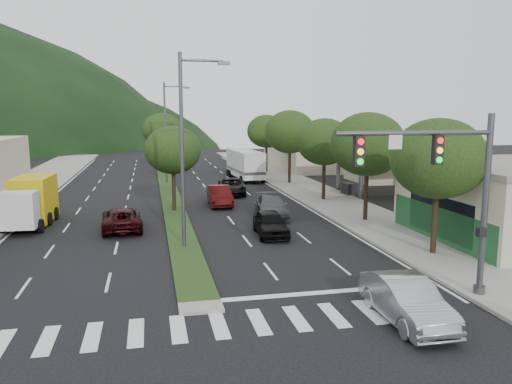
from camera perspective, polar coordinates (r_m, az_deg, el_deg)
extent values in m
plane|color=black|center=(19.04, -6.47, -12.62)|extent=(160.00, 160.00, 0.00)
cube|color=gray|center=(45.45, 6.16, 0.17)|extent=(5.00, 90.00, 0.15)
cube|color=gray|center=(44.66, -26.68, -0.90)|extent=(6.00, 90.00, 0.15)
cube|color=#183412|center=(46.19, -9.94, 0.21)|extent=(1.60, 56.00, 0.12)
cube|color=silver|center=(17.20, -5.78, -15.02)|extent=(19.00, 2.20, 0.01)
cylinder|color=#47494C|center=(20.56, 24.70, -1.63)|extent=(0.24, 0.24, 7.00)
cylinder|color=#47494C|center=(18.61, 17.80, 6.43)|extent=(6.00, 0.18, 0.18)
cube|color=black|center=(18.93, 20.05, 4.53)|extent=(0.35, 0.25, 1.05)
cube|color=black|center=(17.52, 11.68, 4.57)|extent=(0.35, 0.25, 1.05)
cube|color=black|center=(20.49, 24.34, -4.20)|extent=(0.30, 0.25, 0.35)
cube|color=#BEB597|center=(31.14, 27.23, -1.25)|extent=(9.00, 10.00, 4.00)
cube|color=silver|center=(44.74, 15.47, 6.10)|extent=(12.00, 8.00, 0.50)
cube|color=yellow|center=(44.75, 15.45, 5.66)|extent=(12.20, 8.20, 0.50)
cylinder|color=#47494C|center=(40.97, 11.95, 2.21)|extent=(0.36, 0.36, 4.60)
cylinder|color=#47494C|center=(44.82, 21.35, 2.35)|extent=(0.36, 0.36, 4.60)
cylinder|color=#47494C|center=(45.55, 9.40, 2.94)|extent=(0.36, 0.36, 4.60)
cylinder|color=#47494C|center=(49.04, 18.14, 3.04)|extent=(0.36, 0.36, 4.60)
cube|color=black|center=(43.47, 10.54, 0.30)|extent=(0.80, 1.60, 1.10)
cube|color=black|center=(47.12, 19.56, 0.60)|extent=(0.80, 1.60, 1.10)
cube|color=#BEB597|center=(65.31, 6.83, 5.06)|extent=(10.00, 16.00, 5.20)
cylinder|color=black|center=(26.07, 19.75, -2.66)|extent=(0.28, 0.28, 3.64)
ellipsoid|color=black|center=(25.67, 20.09, 3.61)|extent=(4.60, 4.60, 3.91)
cylinder|color=black|center=(33.00, 12.46, 0.16)|extent=(0.28, 0.28, 3.81)
ellipsoid|color=black|center=(32.69, 12.64, 5.35)|extent=(4.80, 4.80, 4.08)
cylinder|color=black|center=(40.35, 7.75, 1.71)|extent=(0.28, 0.28, 3.58)
ellipsoid|color=black|center=(40.10, 7.84, 5.70)|extent=(4.40, 4.40, 3.74)
cylinder|color=black|center=(49.79, 3.85, 3.33)|extent=(0.28, 0.28, 3.92)
ellipsoid|color=black|center=(49.59, 3.89, 6.87)|extent=(5.00, 5.00, 4.25)
cylinder|color=black|center=(59.44, 1.20, 4.15)|extent=(0.28, 0.28, 3.70)
ellipsoid|color=black|center=(59.27, 1.21, 6.95)|extent=(4.60, 4.60, 3.91)
cylinder|color=black|center=(36.05, -9.38, 0.58)|extent=(0.28, 0.28, 3.36)
ellipsoid|color=black|center=(35.76, -9.48, 4.76)|extent=(4.00, 4.00, 3.40)
cylinder|color=black|center=(61.86, -10.59, 4.22)|extent=(0.28, 0.28, 3.81)
ellipsoid|color=black|center=(61.69, -10.67, 6.99)|extent=(4.80, 4.80, 4.08)
cylinder|color=#47494C|center=(25.77, -8.44, 4.45)|extent=(0.20, 0.20, 10.00)
cylinder|color=#47494C|center=(25.91, -6.18, 14.71)|extent=(2.20, 0.12, 0.12)
cube|color=#47494C|center=(26.04, -3.69, 14.49)|extent=(0.60, 0.25, 0.18)
cylinder|color=#47494C|center=(50.70, -10.32, 6.58)|extent=(0.20, 0.20, 10.00)
cylinder|color=#47494C|center=(50.78, -9.20, 11.81)|extent=(2.20, 0.12, 0.12)
cube|color=#47494C|center=(50.84, -7.93, 11.72)|extent=(0.60, 0.25, 0.18)
imported|color=#A1A4A9|center=(17.96, 16.80, -11.74)|extent=(1.67, 4.59, 1.50)
imported|color=black|center=(31.26, -15.10, -2.97)|extent=(2.61, 5.08, 1.37)
imported|color=black|center=(28.84, 1.67, -3.59)|extent=(1.96, 4.32, 1.44)
imported|color=#494A4E|center=(33.90, 1.78, -1.69)|extent=(2.61, 5.18, 1.44)
imported|color=#430B0B|center=(38.21, -4.16, -0.44)|extent=(1.69, 4.60, 1.50)
imported|color=black|center=(43.36, -2.79, 0.63)|extent=(3.02, 5.37, 1.41)
cube|color=silver|center=(31.83, -25.53, -1.89)|extent=(2.08, 1.57, 2.12)
cube|color=gold|center=(35.05, -24.01, -0.71)|extent=(2.31, 3.97, 2.86)
cube|color=black|center=(34.55, -24.19, -2.79)|extent=(2.10, 5.43, 0.28)
cylinder|color=black|center=(32.12, -23.39, -3.59)|extent=(0.32, 0.84, 0.83)
cylinder|color=black|center=(32.71, -27.00, -3.62)|extent=(0.32, 0.84, 0.83)
cylinder|color=black|center=(34.03, -22.58, -2.86)|extent=(0.32, 0.84, 0.83)
cylinder|color=black|center=(34.58, -26.01, -2.91)|extent=(0.32, 0.84, 0.83)
cylinder|color=black|center=(35.77, -21.93, -2.27)|extent=(0.32, 0.84, 0.83)
cylinder|color=black|center=(36.30, -25.19, -2.33)|extent=(0.32, 0.84, 0.83)
cube|color=silver|center=(53.15, -1.26, 3.31)|extent=(2.76, 8.20, 2.69)
cube|color=slate|center=(53.22, -1.26, 2.59)|extent=(2.82, 8.20, 0.31)
cylinder|color=black|center=(56.15, -3.19, 2.22)|extent=(0.37, 0.83, 0.81)
cylinder|color=black|center=(56.68, -0.98, 2.30)|extent=(0.37, 0.83, 0.81)
cylinder|color=black|center=(55.21, -2.97, 2.11)|extent=(0.37, 0.83, 0.81)
cylinder|color=black|center=(55.75, -0.72, 2.19)|extent=(0.37, 0.83, 0.81)
cylinder|color=black|center=(50.23, -1.66, 1.44)|extent=(0.37, 0.83, 0.81)
cylinder|color=black|center=(50.82, 0.80, 1.53)|extent=(0.37, 0.83, 0.81)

